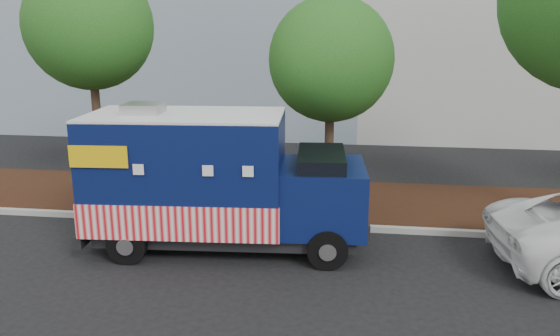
# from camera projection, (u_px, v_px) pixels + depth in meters

# --- Properties ---
(ground) EXTENTS (120.00, 120.00, 0.00)m
(ground) POSITION_uv_depth(u_px,v_px,m) (271.00, 248.00, 12.86)
(ground) COLOR black
(ground) RESTS_ON ground
(curb) EXTENTS (120.00, 0.18, 0.15)m
(curb) POSITION_uv_depth(u_px,v_px,m) (279.00, 224.00, 14.18)
(curb) COLOR #9E9E99
(curb) RESTS_ON ground
(mulch_strip) EXTENTS (120.00, 4.00, 0.15)m
(mulch_strip) POSITION_uv_depth(u_px,v_px,m) (289.00, 200.00, 16.20)
(mulch_strip) COLOR black
(mulch_strip) RESTS_ON ground
(tree_a) EXTENTS (3.70, 3.70, 6.92)m
(tree_a) POSITION_uv_depth(u_px,v_px,m) (89.00, 27.00, 15.86)
(tree_a) COLOR #38281C
(tree_a) RESTS_ON ground
(tree_b) EXTENTS (3.47, 3.47, 5.92)m
(tree_b) POSITION_uv_depth(u_px,v_px,m) (331.00, 60.00, 15.04)
(tree_b) COLOR #38281C
(tree_b) RESTS_ON ground
(sign_post) EXTENTS (0.06, 0.06, 2.40)m
(sign_post) POSITION_uv_depth(u_px,v_px,m) (151.00, 174.00, 14.72)
(sign_post) COLOR #473828
(sign_post) RESTS_ON ground
(food_truck) EXTENTS (6.59, 2.86, 3.39)m
(food_truck) POSITION_uv_depth(u_px,v_px,m) (212.00, 184.00, 12.58)
(food_truck) COLOR black
(food_truck) RESTS_ON ground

